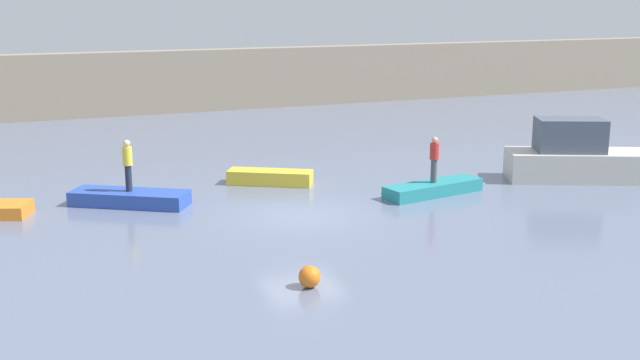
{
  "coord_description": "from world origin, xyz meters",
  "views": [
    {
      "loc": [
        -8.76,
        -22.64,
        6.93
      ],
      "look_at": [
        1.06,
        1.05,
        0.85
      ],
      "focal_mm": 44.24,
      "sensor_mm": 36.0,
      "label": 1
    }
  ],
  "objects_px": {
    "person_red_shirt": "(434,157)",
    "person_yellow_shirt": "(128,163)",
    "rowboat_blue": "(130,198)",
    "motorboat": "(587,158)",
    "rowboat_teal": "(433,189)",
    "rowboat_yellow": "(270,177)",
    "mooring_buoy": "(310,277)"
  },
  "relations": [
    {
      "from": "person_red_shirt",
      "to": "person_yellow_shirt",
      "type": "xyz_separation_m",
      "value": [
        -10.13,
        2.69,
        0.11
      ]
    },
    {
      "from": "rowboat_blue",
      "to": "person_red_shirt",
      "type": "relative_size",
      "value": 2.41
    },
    {
      "from": "person_red_shirt",
      "to": "motorboat",
      "type": "bearing_deg",
      "value": -1.75
    },
    {
      "from": "rowboat_teal",
      "to": "person_red_shirt",
      "type": "bearing_deg",
      "value": 0.0
    },
    {
      "from": "rowboat_yellow",
      "to": "rowboat_teal",
      "type": "relative_size",
      "value": 0.82
    },
    {
      "from": "motorboat",
      "to": "rowboat_blue",
      "type": "bearing_deg",
      "value": 170.18
    },
    {
      "from": "rowboat_blue",
      "to": "person_yellow_shirt",
      "type": "height_order",
      "value": "person_yellow_shirt"
    },
    {
      "from": "motorboat",
      "to": "person_yellow_shirt",
      "type": "relative_size",
      "value": 3.8
    },
    {
      "from": "mooring_buoy",
      "to": "motorboat",
      "type": "bearing_deg",
      "value": 24.93
    },
    {
      "from": "rowboat_blue",
      "to": "person_yellow_shirt",
      "type": "relative_size",
      "value": 2.25
    },
    {
      "from": "rowboat_teal",
      "to": "mooring_buoy",
      "type": "relative_size",
      "value": 7.02
    },
    {
      "from": "rowboat_yellow",
      "to": "rowboat_teal",
      "type": "distance_m",
      "value": 6.08
    },
    {
      "from": "rowboat_teal",
      "to": "person_yellow_shirt",
      "type": "bearing_deg",
      "value": 154.86
    },
    {
      "from": "person_red_shirt",
      "to": "mooring_buoy",
      "type": "height_order",
      "value": "person_red_shirt"
    },
    {
      "from": "rowboat_blue",
      "to": "mooring_buoy",
      "type": "height_order",
      "value": "mooring_buoy"
    },
    {
      "from": "rowboat_blue",
      "to": "rowboat_teal",
      "type": "relative_size",
      "value": 1.03
    },
    {
      "from": "rowboat_teal",
      "to": "rowboat_blue",
      "type": "bearing_deg",
      "value": 154.86
    },
    {
      "from": "rowboat_blue",
      "to": "motorboat",
      "type": "bearing_deg",
      "value": 23.05
    },
    {
      "from": "motorboat",
      "to": "rowboat_blue",
      "type": "relative_size",
      "value": 1.69
    },
    {
      "from": "person_red_shirt",
      "to": "mooring_buoy",
      "type": "distance_m",
      "value": 10.02
    },
    {
      "from": "motorboat",
      "to": "rowboat_teal",
      "type": "xyz_separation_m",
      "value": [
        -6.59,
        0.2,
        -0.62
      ]
    },
    {
      "from": "person_red_shirt",
      "to": "mooring_buoy",
      "type": "xyz_separation_m",
      "value": [
        -7.38,
        -6.69,
        -1.08
      ]
    },
    {
      "from": "rowboat_blue",
      "to": "rowboat_yellow",
      "type": "bearing_deg",
      "value": 43.95
    },
    {
      "from": "rowboat_teal",
      "to": "mooring_buoy",
      "type": "bearing_deg",
      "value": -148.03
    },
    {
      "from": "motorboat",
      "to": "rowboat_yellow",
      "type": "distance_m",
      "value": 12.06
    },
    {
      "from": "person_red_shirt",
      "to": "person_yellow_shirt",
      "type": "relative_size",
      "value": 0.93
    },
    {
      "from": "rowboat_teal",
      "to": "rowboat_yellow",
      "type": "bearing_deg",
      "value": 131.83
    },
    {
      "from": "person_yellow_shirt",
      "to": "rowboat_teal",
      "type": "bearing_deg",
      "value": -14.89
    },
    {
      "from": "motorboat",
      "to": "rowboat_blue",
      "type": "height_order",
      "value": "motorboat"
    },
    {
      "from": "rowboat_teal",
      "to": "person_red_shirt",
      "type": "xyz_separation_m",
      "value": [
        0.0,
        0.0,
        1.13
      ]
    },
    {
      "from": "rowboat_teal",
      "to": "person_yellow_shirt",
      "type": "xyz_separation_m",
      "value": [
        -10.13,
        2.69,
        1.24
      ]
    },
    {
      "from": "person_red_shirt",
      "to": "mooring_buoy",
      "type": "relative_size",
      "value": 3.0
    }
  ]
}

